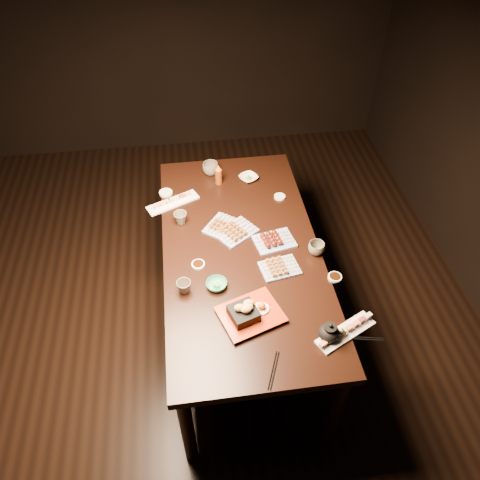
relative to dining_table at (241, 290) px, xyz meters
name	(u,v)px	position (x,y,z in m)	size (l,w,h in m)	color
ground	(196,353)	(-0.33, -0.18, -0.38)	(5.00, 5.00, 0.00)	black
dining_table	(241,290)	(0.00, 0.00, 0.00)	(0.90, 1.80, 0.75)	black
sushi_platter_near	(346,330)	(0.43, -0.64, 0.39)	(0.32, 0.09, 0.04)	white
sushi_platter_far	(173,201)	(-0.38, 0.46, 0.40)	(0.34, 0.09, 0.04)	white
yakitori_plate_center	(236,230)	(-0.01, 0.13, 0.40)	(0.23, 0.17, 0.06)	#828EB6
yakitori_plate_right	(280,266)	(0.19, -0.19, 0.40)	(0.21, 0.15, 0.05)	#828EB6
yakitori_plate_left	(221,224)	(-0.10, 0.20, 0.40)	(0.20, 0.15, 0.05)	#828EB6
tsukune_plate	(274,239)	(0.20, 0.02, 0.40)	(0.23, 0.17, 0.06)	#828EB6
edamame_bowl_green	(217,285)	(-0.17, -0.27, 0.39)	(0.11, 0.11, 0.04)	#309363
edamame_bowl_cream	(248,178)	(0.14, 0.64, 0.39)	(0.12, 0.12, 0.03)	beige
tempura_tray	(251,310)	(-0.02, -0.48, 0.43)	(0.30, 0.24, 0.11)	black
teacup_near_left	(184,287)	(-0.34, -0.27, 0.41)	(0.08, 0.08, 0.07)	brown
teacup_mid_right	(316,248)	(0.42, -0.09, 0.41)	(0.09, 0.09, 0.07)	brown
teacup_far_left	(181,218)	(-0.33, 0.27, 0.41)	(0.08, 0.08, 0.08)	brown
teacup_far_right	(211,169)	(-0.11, 0.74, 0.42)	(0.11, 0.11, 0.09)	brown
teapot	(329,331)	(0.34, -0.66, 0.43)	(0.12, 0.12, 0.10)	black
condiment_bottle	(219,174)	(-0.06, 0.63, 0.45)	(0.05, 0.05, 0.15)	#632B0D
sauce_dish_west	(198,265)	(-0.26, -0.10, 0.38)	(0.08, 0.08, 0.01)	white
sauce_dish_east	(280,197)	(0.31, 0.42, 0.38)	(0.07, 0.07, 0.01)	white
sauce_dish_se	(335,277)	(0.47, -0.29, 0.38)	(0.08, 0.08, 0.01)	white
sauce_dish_nw	(166,193)	(-0.42, 0.56, 0.38)	(0.09, 0.09, 0.02)	white
chopsticks_near	(274,370)	(0.04, -0.80, 0.38)	(0.20, 0.02, 0.01)	black
chopsticks_se	(363,338)	(0.50, -0.69, 0.38)	(0.20, 0.02, 0.01)	black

